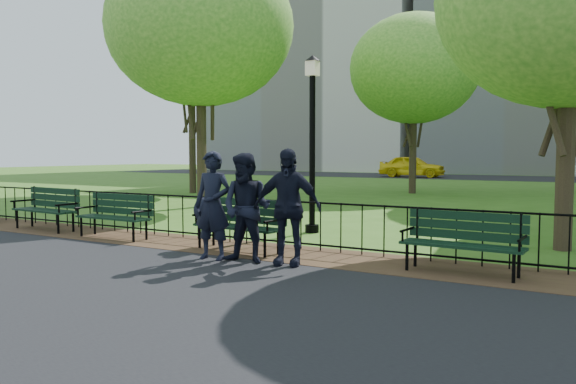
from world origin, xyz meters
The scene contains 18 objects.
ground centered at (0.00, 0.00, 0.00)m, with size 120.00×120.00×0.00m, color #39651A.
asphalt_path centered at (0.00, -3.40, 0.01)m, with size 60.00×9.20×0.01m, color black.
dirt_strip centered at (0.00, 1.50, 0.01)m, with size 60.00×1.60×0.01m, color #3C2218.
far_street centered at (0.00, 35.00, 0.01)m, with size 70.00×9.00×0.01m, color black.
iron_fence centered at (0.00, 2.00, 0.50)m, with size 24.06×0.06×1.00m.
apartment_west centered at (-22.00, 48.00, 13.00)m, with size 22.00×15.00×26.00m, color beige.
park_bench_main centered at (-1.01, 1.27, 0.65)m, with size 1.91×0.78×1.02m.
park_bench_left_a centered at (-3.79, 1.31, 0.57)m, with size 1.76×0.57×1.00m.
park_bench_left_b centered at (-6.07, 1.40, 0.60)m, with size 1.89×0.71×1.05m.
park_bench_right_a centered at (3.25, 1.37, 0.57)m, with size 1.77×0.63×0.99m.
lamppost centered at (-0.66, 4.09, 2.13)m, with size 0.35×0.35×3.91m.
tree_near_w centered at (-6.57, 7.59, 5.84)m, with size 6.04×6.04×8.42m.
tree_mid_w centered at (-10.98, 12.44, 7.05)m, with size 7.28×7.28×10.15m.
tree_far_c centered at (-2.46, 17.06, 5.40)m, with size 5.58×5.58×7.78m.
person_left centered at (-0.60, 0.42, 0.91)m, with size 0.65×0.43×1.80m, color black.
person_mid centered at (0.05, 0.46, 0.89)m, with size 0.86×0.45×1.76m, color black.
person_right centered at (0.70, 0.63, 0.93)m, with size 1.07×0.44×1.83m, color black.
taxi centered at (-7.46, 32.82, 0.81)m, with size 1.88×4.66×1.59m, color yellow.
Camera 1 is at (5.09, -6.94, 1.78)m, focal length 35.00 mm.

